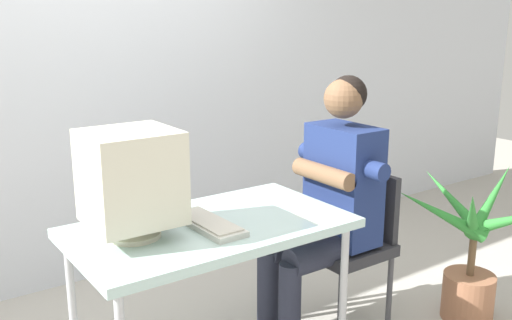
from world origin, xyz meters
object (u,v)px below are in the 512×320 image
object	(u,v)px
person_seated	(328,199)
crt_monitor	(132,178)
desk	(211,236)
potted_plant	(471,258)
keyboard	(208,223)
office_chair	(352,237)

from	to	relation	value
person_seated	crt_monitor	bearing A→B (deg)	178.38
desk	potted_plant	xyz separation A→B (m)	(1.43, -0.34, -0.35)
desk	potted_plant	size ratio (longest dim) A/B	1.40
crt_monitor	keyboard	world-z (taller)	crt_monitor
office_chair	person_seated	size ratio (longest dim) A/B	0.62
crt_monitor	office_chair	bearing A→B (deg)	-1.39
desk	office_chair	distance (m)	0.91
office_chair	person_seated	distance (m)	0.30
desk	person_seated	bearing A→B (deg)	1.19
desk	office_chair	xyz separation A→B (m)	(0.88, 0.01, -0.21)
desk	office_chair	world-z (taller)	office_chair
desk	potted_plant	distance (m)	1.51
office_chair	potted_plant	bearing A→B (deg)	-32.97
person_seated	potted_plant	world-z (taller)	person_seated
keyboard	person_seated	xyz separation A→B (m)	(0.73, 0.04, -0.04)
crt_monitor	keyboard	size ratio (longest dim) A/B	1.08
keyboard	office_chair	world-z (taller)	office_chair
desk	office_chair	size ratio (longest dim) A/B	1.44
potted_plant	crt_monitor	bearing A→B (deg)	167.62
office_chair	potted_plant	size ratio (longest dim) A/B	0.97
office_chair	person_seated	world-z (taller)	person_seated
person_seated	potted_plant	bearing A→B (deg)	-26.14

